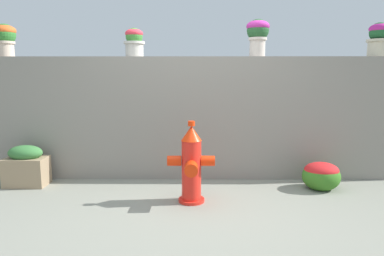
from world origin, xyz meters
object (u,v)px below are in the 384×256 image
Objects in this scene: potted_plant_3 at (379,38)px; fire_hydrant at (191,165)px; potted_plant_1 at (134,41)px; potted_plant_2 at (258,33)px; planter_box at (26,166)px; potted_plant_0 at (5,37)px; flower_bush_left at (321,175)px.

fire_hydrant is at bearing -157.78° from potted_plant_3.
potted_plant_1 is at bearing 179.11° from potted_plant_3.
potted_plant_1 is at bearing 179.02° from potted_plant_2.
potted_plant_3 reaches higher than potted_plant_1.
potted_plant_1 reaches higher than planter_box.
potted_plant_0 is 1.65m from planter_box.
potted_plant_0 is 4.64m from potted_plant_3.
planter_box is at bearing -174.34° from potted_plant_3.
potted_plant_1 is at bearing 126.20° from fire_hydrant.
potted_plant_3 is (3.03, -0.05, 0.03)m from potted_plant_1.
potted_plant_3 is at bearing 22.22° from fire_hydrant.
potted_plant_2 is 1.49m from potted_plant_3.
potted_plant_0 is 0.89× the size of potted_plant_2.
potted_plant_3 is 1.86m from flower_bush_left.
flower_bush_left is at bearing -146.99° from potted_plant_3.
potted_plant_3 is (1.49, -0.02, -0.06)m from potted_plant_2.
potted_plant_1 reaches higher than flower_bush_left.
potted_plant_2 is at bearing 49.70° from fire_hydrant.
fire_hydrant is at bearing -164.44° from flower_bush_left.
fire_hydrant is at bearing -22.33° from potted_plant_0.
flower_bush_left is (-0.81, -0.52, -1.59)m from potted_plant_3.
potted_plant_0 is 4.19m from flower_bush_left.
planter_box is (0.37, -0.44, -1.55)m from potted_plant_0.
potted_plant_0 is 0.98× the size of potted_plant_3.
fire_hydrant is (2.33, -0.96, -1.39)m from potted_plant_0.
planter_box is at bearing -50.06° from potted_plant_0.
potted_plant_3 is at bearing 33.01° from flower_bush_left.
potted_plant_2 is at bearing 9.07° from planter_box.
potted_plant_3 is 0.85× the size of planter_box.
planter_box is (-2.78, -0.44, -1.59)m from potted_plant_2.
potted_plant_2 is (1.54, -0.03, 0.09)m from potted_plant_1.
potted_plant_2 reaches higher than fire_hydrant.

